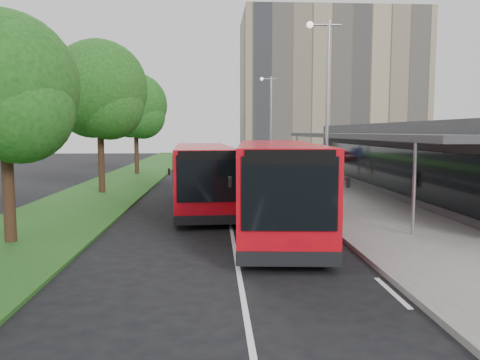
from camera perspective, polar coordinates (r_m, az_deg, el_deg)
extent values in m
plane|color=black|center=(18.14, -1.19, -5.30)|extent=(120.00, 120.00, 0.00)
cube|color=slate|center=(38.51, 6.76, 0.73)|extent=(5.00, 80.00, 0.15)
cube|color=#204E19|center=(38.48, -12.68, 0.58)|extent=(5.00, 80.00, 0.10)
cube|color=silver|center=(32.98, -2.06, -0.22)|extent=(0.12, 70.00, 0.01)
cube|color=silver|center=(11.10, 18.04, -12.87)|extent=(0.12, 2.00, 0.01)
cube|color=silver|center=(16.63, 10.55, -6.41)|extent=(0.12, 2.00, 0.01)
cube|color=silver|center=(22.40, 6.94, -3.17)|extent=(0.12, 2.00, 0.01)
cube|color=silver|center=(28.27, 4.83, -1.26)|extent=(0.12, 2.00, 0.01)
cube|color=silver|center=(34.19, 3.44, -0.01)|extent=(0.12, 2.00, 0.01)
cube|color=silver|center=(40.13, 2.47, 0.87)|extent=(0.12, 2.00, 0.01)
cube|color=silver|center=(46.08, 1.75, 1.53)|extent=(0.12, 2.00, 0.01)
cube|color=silver|center=(52.05, 1.19, 2.03)|extent=(0.12, 2.00, 0.01)
cube|color=silver|center=(58.02, 0.75, 2.43)|extent=(0.12, 2.00, 0.01)
cube|color=silver|center=(64.00, 0.39, 2.76)|extent=(0.12, 2.00, 0.01)
cube|color=tan|center=(61.78, 10.77, 10.89)|extent=(22.00, 12.00, 18.00)
cube|color=#2F2F31|center=(28.31, 21.09, 2.43)|extent=(5.00, 26.00, 4.00)
cube|color=black|center=(27.40, 16.24, 1.64)|extent=(0.06, 24.00, 2.20)
cube|color=#2F2F31|center=(26.93, 13.76, 5.26)|extent=(2.80, 26.00, 0.25)
cylinder|color=#96989E|center=(16.25, 20.45, -1.09)|extent=(0.12, 0.12, 3.30)
cylinder|color=#96989E|center=(37.40, 6.90, 2.99)|extent=(0.12, 0.12, 3.30)
cylinder|color=#331F14|center=(16.21, -26.39, -0.95)|extent=(0.36, 0.36, 3.52)
sphere|color=#174512|center=(16.18, -26.92, 10.38)|extent=(4.48, 4.48, 4.48)
sphere|color=#174512|center=(15.53, -25.33, 7.70)|extent=(3.20, 3.20, 3.20)
cylinder|color=#331F14|center=(27.58, -16.56, 2.72)|extent=(0.36, 0.36, 4.21)
sphere|color=#174512|center=(27.65, -16.80, 10.67)|extent=(5.36, 5.36, 5.36)
sphere|color=#174512|center=(27.05, -15.69, 8.78)|extent=(3.83, 3.83, 3.83)
sphere|color=#174512|center=(28.20, -17.52, 9.18)|extent=(4.21, 4.21, 4.21)
cylinder|color=#331F14|center=(39.34, -12.51, 3.57)|extent=(0.36, 0.36, 4.04)
sphere|color=#174512|center=(39.37, -12.63, 8.92)|extent=(5.14, 5.14, 5.14)
sphere|color=#174512|center=(38.84, -11.81, 7.62)|extent=(3.67, 3.67, 3.67)
sphere|color=#174512|center=(39.91, -13.20, 7.94)|extent=(4.04, 4.04, 4.04)
cylinder|color=#96989E|center=(20.36, 10.59, 7.57)|extent=(0.16, 0.16, 8.00)
cylinder|color=#96989E|center=(20.78, 10.23, 18.11)|extent=(1.40, 0.10, 0.10)
sphere|color=silver|center=(20.66, 8.53, 18.22)|extent=(0.28, 0.28, 0.28)
cylinder|color=#96989E|center=(40.07, 3.79, 6.79)|extent=(0.16, 0.16, 8.00)
cylinder|color=#96989E|center=(40.29, 3.54, 12.20)|extent=(1.40, 0.10, 0.10)
sphere|color=silver|center=(40.23, 2.67, 12.22)|extent=(0.28, 0.28, 0.28)
cube|color=red|center=(16.82, 4.48, -0.19)|extent=(3.40, 11.08, 2.75)
cube|color=black|center=(17.02, 4.44, -4.71)|extent=(3.42, 11.10, 0.31)
cube|color=black|center=(11.36, 6.08, -1.70)|extent=(2.34, 0.22, 1.82)
cube|color=black|center=(22.24, 3.68, 2.44)|extent=(2.28, 0.22, 1.35)
cube|color=black|center=(17.06, 0.00, 1.58)|extent=(0.74, 9.33, 1.25)
cube|color=black|center=(17.21, 8.82, 1.54)|extent=(0.74, 9.33, 1.25)
cube|color=black|center=(11.67, 6.00, -9.57)|extent=(2.60, 0.27, 0.36)
cube|color=black|center=(11.27, 6.13, 2.76)|extent=(2.18, 0.20, 0.36)
cube|color=black|center=(11.52, -1.23, -0.25)|extent=(0.09, 0.09, 0.26)
cube|color=black|center=(11.77, 13.07, -0.28)|extent=(0.09, 0.09, 0.26)
cylinder|color=black|center=(13.51, 0.64, -7.16)|extent=(0.38, 0.96, 0.94)
cylinder|color=black|center=(13.67, 9.90, -7.10)|extent=(0.38, 0.96, 0.94)
cylinder|color=black|center=(20.46, 0.82, -2.68)|extent=(0.38, 0.96, 0.94)
cylinder|color=black|center=(20.56, 6.92, -2.68)|extent=(0.38, 0.96, 0.94)
cube|color=red|center=(21.61, -4.58, 0.80)|extent=(2.98, 10.20, 2.54)
cube|color=black|center=(21.76, -4.56, -2.46)|extent=(3.00, 10.22, 0.29)
cube|color=black|center=(16.55, -4.01, 0.16)|extent=(2.16, 0.18, 1.68)
cube|color=black|center=(26.63, -4.95, 2.64)|extent=(2.11, 0.17, 1.25)
cube|color=black|center=(21.86, -7.82, 2.02)|extent=(0.55, 8.63, 1.15)
cube|color=black|center=(21.94, -1.43, 2.09)|extent=(0.55, 8.63, 1.15)
cube|color=black|center=(16.76, -3.98, -4.91)|extent=(2.40, 0.22, 0.34)
cube|color=black|center=(16.48, -4.03, 2.98)|extent=(2.01, 0.16, 0.34)
cube|color=black|center=(16.74, -8.65, 1.00)|extent=(0.08, 0.08, 0.24)
cube|color=black|center=(16.85, 0.52, 1.10)|extent=(0.08, 0.08, 0.24)
cylinder|color=black|center=(18.51, -7.34, -3.75)|extent=(0.34, 0.88, 0.86)
cylinder|color=black|center=(18.59, -1.11, -3.67)|extent=(0.34, 0.88, 0.86)
cylinder|color=black|center=(24.97, -7.12, -1.25)|extent=(0.34, 0.88, 0.86)
cylinder|color=black|center=(25.03, -2.50, -1.19)|extent=(0.34, 0.88, 0.86)
cylinder|color=#312414|center=(28.83, 8.07, 0.09)|extent=(0.70, 0.70, 0.96)
cylinder|color=#E6A90C|center=(37.00, 5.54, 1.42)|extent=(0.17, 0.17, 1.00)
imported|color=#630E12|center=(55.00, -0.47, 2.94)|extent=(2.02, 4.14, 1.36)
imported|color=navy|center=(61.70, -4.09, 3.25)|extent=(2.98, 4.37, 1.36)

